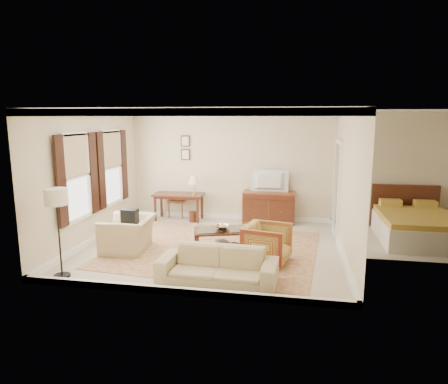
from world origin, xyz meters
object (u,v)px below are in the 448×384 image
(striped_armchair, at_px, (267,242))
(sofa, at_px, (217,260))
(sideboard, at_px, (269,207))
(club_armchair, at_px, (128,228))
(writing_desk, at_px, (179,198))
(tv, at_px, (269,174))
(coffee_table, at_px, (221,234))

(striped_armchair, bearing_deg, sofa, 157.29)
(sideboard, distance_m, club_armchair, 3.91)
(writing_desk, xyz_separation_m, sofa, (1.85, -3.94, -0.22))
(tv, distance_m, striped_armchair, 3.11)
(tv, distance_m, sofa, 4.20)
(sideboard, height_order, coffee_table, sideboard)
(tv, height_order, coffee_table, tv)
(writing_desk, xyz_separation_m, club_armchair, (-0.30, -2.66, -0.14))
(tv, bearing_deg, club_armchair, 45.54)
(tv, bearing_deg, sofa, 81.98)
(sofa, bearing_deg, striped_armchair, 57.44)
(coffee_table, bearing_deg, sideboard, 71.66)
(sideboard, relative_size, club_armchair, 1.24)
(sideboard, xyz_separation_m, sofa, (-0.57, -4.08, -0.03))
(sideboard, distance_m, sofa, 4.12)
(coffee_table, xyz_separation_m, club_armchair, (-1.92, -0.36, 0.12))
(tv, bearing_deg, sideboard, -90.00)
(writing_desk, bearing_deg, sofa, -64.78)
(writing_desk, height_order, sofa, sofa)
(sideboard, bearing_deg, striped_armchair, -86.48)
(sideboard, bearing_deg, writing_desk, -176.65)
(writing_desk, relative_size, coffee_table, 1.07)
(writing_desk, bearing_deg, coffee_table, -54.95)
(club_armchair, relative_size, sofa, 0.55)
(coffee_table, relative_size, club_armchair, 1.14)
(writing_desk, xyz_separation_m, sideboard, (2.43, 0.14, -0.20))
(tv, xyz_separation_m, coffee_table, (-0.81, -2.43, -0.95))
(tv, height_order, sofa, tv)
(striped_armchair, height_order, sofa, striped_armchair)
(coffee_table, distance_m, striped_armchair, 1.14)
(tv, bearing_deg, striped_armchair, 93.54)
(sofa, bearing_deg, coffee_table, 100.73)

